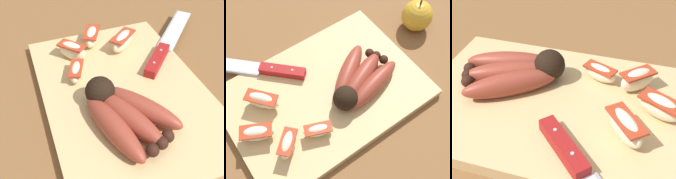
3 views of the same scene
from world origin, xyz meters
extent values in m
plane|color=brown|center=(0.00, 0.00, 0.00)|extent=(6.00, 6.00, 0.00)
cube|color=tan|center=(0.01, 0.01, 0.01)|extent=(0.41, 0.29, 0.02)
sphere|color=black|center=(0.02, -0.05, 0.05)|extent=(0.05, 0.05, 0.05)
ellipsoid|color=brown|center=(0.09, -0.05, 0.04)|extent=(0.15, 0.07, 0.04)
sphere|color=black|center=(0.15, -0.01, 0.04)|extent=(0.02, 0.02, 0.02)
ellipsoid|color=brown|center=(0.08, -0.02, 0.04)|extent=(0.15, 0.09, 0.04)
sphere|color=black|center=(0.14, 0.01, 0.04)|extent=(0.02, 0.02, 0.02)
ellipsoid|color=brown|center=(0.07, 0.01, 0.04)|extent=(0.14, 0.11, 0.04)
sphere|color=black|center=(0.14, 0.02, 0.04)|extent=(0.02, 0.02, 0.02)
cube|color=silver|center=(-0.14, 0.19, 0.02)|extent=(0.15, 0.15, 0.00)
cube|color=#99999E|center=(-0.15, 0.18, 0.02)|extent=(0.13, 0.13, 0.00)
cube|color=maroon|center=(-0.04, 0.10, 0.03)|extent=(0.09, 0.09, 0.02)
cylinder|color=#B2B2B7|center=(-0.03, 0.08, 0.04)|extent=(0.00, 0.01, 0.00)
cylinder|color=#B2B2B7|center=(-0.06, 0.11, 0.04)|extent=(0.01, 0.01, 0.00)
ellipsoid|color=#F4E5C1|center=(-0.15, -0.01, 0.04)|extent=(0.07, 0.05, 0.03)
cube|color=#B2381E|center=(-0.15, -0.01, 0.05)|extent=(0.07, 0.05, 0.00)
ellipsoid|color=#F4E5C1|center=(-0.12, -0.06, 0.04)|extent=(0.06, 0.06, 0.04)
cube|color=#B2381E|center=(-0.12, -0.06, 0.05)|extent=(0.06, 0.06, 0.00)
ellipsoid|color=#F4E5C1|center=(-0.06, -0.07, 0.03)|extent=(0.06, 0.04, 0.03)
cube|color=#B2381E|center=(-0.06, -0.07, 0.04)|extent=(0.06, 0.04, 0.00)
ellipsoid|color=#F4E5C1|center=(-0.11, 0.05, 0.04)|extent=(0.07, 0.07, 0.04)
cube|color=#B2381E|center=(-0.11, 0.05, 0.05)|extent=(0.06, 0.07, 0.00)
camera|label=1|loc=(0.34, -0.14, 0.36)|focal=44.19mm
camera|label=2|loc=(-0.15, -0.27, 0.57)|focal=48.39mm
camera|label=3|loc=(-0.12, 0.35, 0.34)|focal=51.10mm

